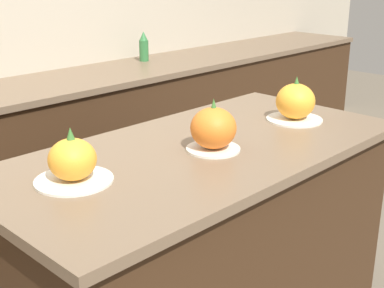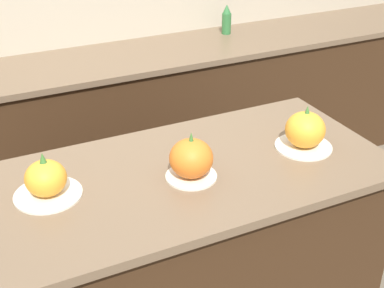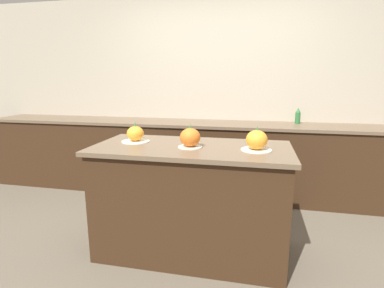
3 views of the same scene
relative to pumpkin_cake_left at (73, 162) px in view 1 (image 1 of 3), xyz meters
name	(u,v)px [view 1 (image 1 of 3)]	position (x,y,z in m)	size (l,w,h in m)	color
kitchen_island	(202,259)	(0.50, -0.06, -0.52)	(1.58, 0.77, 0.93)	#382314
back_counter	(27,170)	(0.50, 1.27, -0.53)	(6.00, 0.60, 0.92)	#382314
pumpkin_cake_left	(73,162)	(0.00, 0.00, 0.00)	(0.24, 0.24, 0.17)	silver
pumpkin_cake_center	(214,129)	(0.51, -0.11, 0.01)	(0.19, 0.19, 0.19)	silver
pumpkin_cake_right	(295,103)	(1.01, -0.10, 0.01)	(0.23, 0.23, 0.19)	silver
bottle_tall	(144,47)	(1.49, 1.41, 0.03)	(0.06, 0.06, 0.19)	#2D6B38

